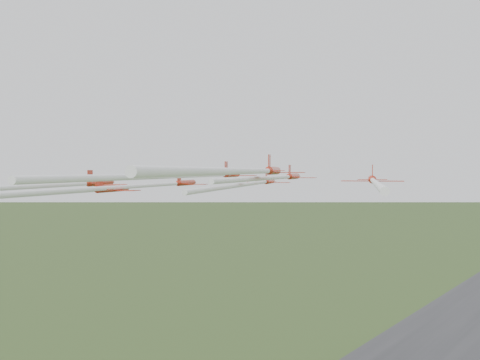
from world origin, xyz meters
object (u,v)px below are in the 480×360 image
Objects in this scene: jet_row2_right at (280,177)px; jet_row4_right at (258,171)px; jet_lead at (255,183)px; jet_row3_mid at (202,175)px; jet_row3_left at (66,185)px; jet_row2_left at (154,185)px; jet_row4_left at (31,194)px; jet_row3_right at (374,181)px.

jet_row2_right is 1.01× the size of jet_row4_right.
jet_row3_mid reaches higher than jet_lead.
jet_row2_right is 33.02m from jet_row3_left.
jet_row4_left is at bearing -93.02° from jet_row2_left.
jet_row2_left is at bearing 88.10° from jet_row4_left.
jet_row3_mid reaches higher than jet_row2_left.
jet_row3_right reaches higher than jet_row2_left.
jet_row2_left is (-5.86, -20.02, -0.01)m from jet_lead.
jet_row2_right is 0.80× the size of jet_row4_left.
jet_row3_left is 1.00× the size of jet_row4_right.
jet_row3_right is (19.13, 10.64, -0.72)m from jet_row3_mid.
jet_lead is 48.00m from jet_row4_left.
jet_row3_left is at bearing -142.54° from jet_row2_left.
jet_lead reaches higher than jet_row4_left.
jet_row3_right is at bearing 44.24° from jet_row4_right.
jet_row4_right is (30.05, -13.71, 2.29)m from jet_row2_left.
jet_row3_mid reaches higher than jet_row3_left.
jet_row3_right is at bearing -8.14° from jet_row3_left.
jet_row2_right is at bearing 58.15° from jet_row4_left.
jet_row3_left is at bearing 165.70° from jet_row3_mid.
jet_row2_left is at bearing -131.58° from jet_lead.
jet_row2_right is 18.71m from jet_row3_mid.
jet_row3_mid is 21.90m from jet_row3_right.
jet_lead reaches higher than jet_row2_left.
jet_row4_left is 24.78m from jet_row4_right.
jet_row4_right reaches higher than jet_row2_left.
jet_row3_right is 17.80m from jet_row4_right.
jet_row2_left is 1.13× the size of jet_row3_left.
jet_row4_left is (16.64, -16.04, -0.41)m from jet_row3_left.
jet_row2_right is 0.87× the size of jet_row3_mid.
jet_row2_left is 1.13× the size of jet_row3_right.
jet_row4_left is (-26.27, -30.80, -1.24)m from jet_row3_right.
jet_row3_mid reaches higher than jet_row3_right.
jet_lead is 29.87m from jet_row3_mid.
jet_lead is 41.57m from jet_row4_right.
jet_lead is 1.12× the size of jet_row2_left.
jet_row3_mid is (11.11, -27.67, 1.74)m from jet_lead.
jet_row4_right reaches higher than jet_lead.
jet_row3_left is 45.38m from jet_row3_right.
jet_row4_left is 1.27× the size of jet_row4_right.
jet_row3_left reaches higher than jet_row4_left.
jet_row3_left is at bearing -157.48° from jet_row2_right.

